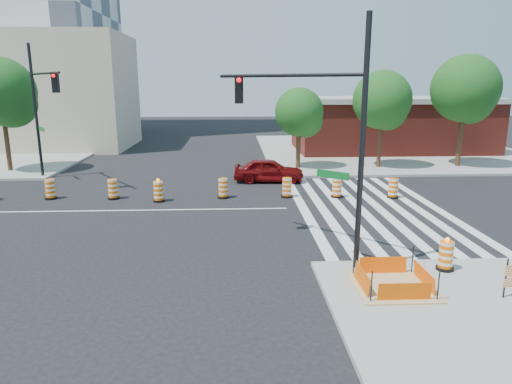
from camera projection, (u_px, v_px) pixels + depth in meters
ground at (138, 210)px, 21.34m from camera, size 120.00×120.00×0.00m
sidewalk_ne at (389, 150)px, 39.66m from camera, size 22.00×22.00×0.15m
crosswalk_east at (368, 207)px, 21.86m from camera, size 6.75×13.50×0.01m
lane_centerline at (138, 210)px, 21.34m from camera, size 14.00×0.12×0.01m
excavation_pit at (392, 285)px, 12.98m from camera, size 2.20×2.20×0.90m
brick_storefront at (390, 124)px, 39.13m from camera, size 16.50×8.50×4.60m
beige_midrise at (49, 92)px, 40.96m from camera, size 14.00×10.00×10.00m
red_coupe at (269, 170)px, 27.33m from camera, size 4.27×1.96×1.42m
signal_pole_se at (317, 120)px, 14.33m from camera, size 4.36×3.95×7.61m
signal_pole_nw at (41, 100)px, 26.21m from camera, size 3.54×5.01×7.94m
pit_drum at (446, 256)px, 14.10m from camera, size 0.54×0.54×1.06m
tree_north_b at (2, 96)px, 29.22m from camera, size 4.37×4.37×7.44m
tree_north_c at (300, 115)px, 30.51m from camera, size 3.30×3.25×5.53m
tree_north_d at (382, 103)px, 30.59m from camera, size 3.91×3.91×6.65m
tree_north_e at (465, 92)px, 30.82m from camera, size 4.53×4.53×7.70m
median_drum_2 at (50, 190)px, 23.32m from camera, size 0.60×0.60×1.02m
median_drum_3 at (113, 190)px, 23.32m from camera, size 0.60×0.60×1.02m
median_drum_4 at (159, 192)px, 22.80m from camera, size 0.60×0.60×1.18m
median_drum_5 at (223, 189)px, 23.51m from camera, size 0.60×0.60×1.02m
median_drum_6 at (287, 188)px, 23.68m from camera, size 0.60×0.60×1.02m
median_drum_7 at (337, 188)px, 23.63m from camera, size 0.60×0.60×1.02m
median_drum_8 at (393, 189)px, 23.51m from camera, size 0.60×0.60×1.02m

